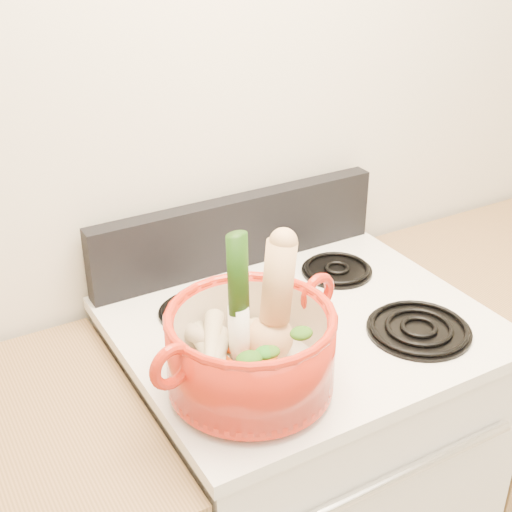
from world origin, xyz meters
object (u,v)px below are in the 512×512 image
stove_body (297,483)px  leek (239,301)px  dutch_oven (251,350)px  squash (270,303)px

stove_body → leek: size_ratio=3.25×
stove_body → dutch_oven: (-0.22, -0.15, 0.58)m
squash → leek: bearing=156.8°
stove_body → squash: bearing=-141.2°
squash → dutch_oven: bearing=-177.4°
squash → leek: size_ratio=0.86×
stove_body → leek: leek is taller
dutch_oven → stove_body: bearing=22.9°
dutch_oven → leek: bearing=98.3°
stove_body → squash: (-0.17, -0.13, 0.66)m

